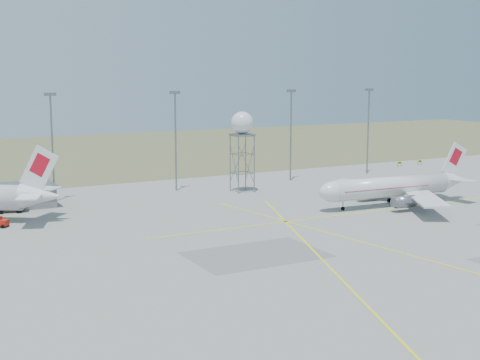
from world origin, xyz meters
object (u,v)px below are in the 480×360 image
airliner_main (393,187)px  radar_tower (242,147)px  fire_truck (2,203)px  baggage_tug (1,223)px

airliner_main → radar_tower: bearing=-52.1°
airliner_main → radar_tower: radar_tower is taller
fire_truck → baggage_tug: 12.03m
radar_tower → baggage_tug: size_ratio=6.23×
radar_tower → airliner_main: bearing=-55.9°
radar_tower → fire_truck: (-46.76, 1.72, -7.57)m
airliner_main → fire_truck: bearing=-19.3°
airliner_main → radar_tower: 31.68m
baggage_tug → fire_truck: bearing=118.6°
airliner_main → fire_truck: size_ratio=3.64×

